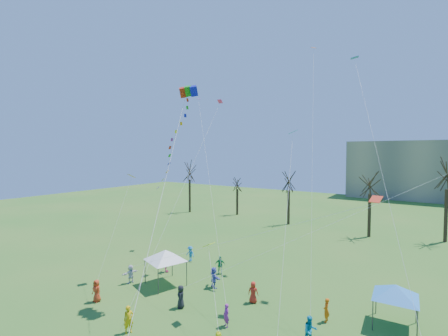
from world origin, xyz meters
The scene contains 6 objects.
bare_tree_row centered at (1.89, 35.96, 6.92)m, with size 70.15×9.10×11.14m.
big_box_kite centered at (-6.07, 5.26, 12.62)m, with size 3.84×6.58×18.98m.
canopy_tent_white centered at (-9.03, 7.01, 2.73)m, with size 4.05×4.05×3.22m.
canopy_tent_blue centered at (9.14, 10.75, 2.52)m, with size 3.97×3.97×2.98m.
festival_crowd centered at (-1.31, 5.92, 0.88)m, with size 25.58×14.05×1.85m.
small_kites_aloft centered at (-0.76, 10.85, 12.62)m, with size 31.32×18.36×31.53m.
Camera 1 is at (10.86, -13.37, 12.12)m, focal length 25.00 mm.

